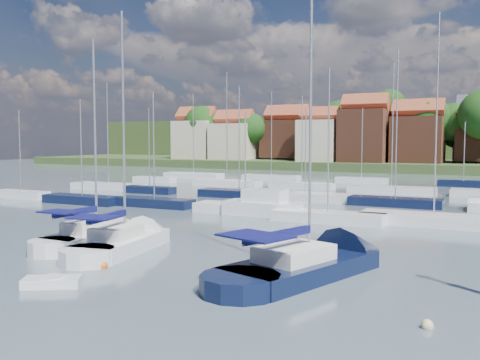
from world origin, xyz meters
The scene contains 12 objects.
ground centered at (0.00, 40.00, 0.00)m, with size 260.00×260.00×0.00m, color #45565D.
sailboat_left centered at (-9.60, 4.56, 0.36)m, with size 2.91×10.01×13.59m.
sailboat_centre centered at (-7.10, 4.18, 0.36)m, with size 4.58×11.30×14.95m.
sailboat_navy centered at (4.99, 3.78, 0.35)m, with size 7.31×13.43×17.94m.
tender centered at (-4.78, -4.41, 0.20)m, with size 2.68×2.23×0.53m.
buoy_c centered at (-5.10, -0.72, 0.00)m, with size 0.51×0.51×0.51m, color #D85914.
buoy_d centered at (3.02, -2.79, 0.00)m, with size 0.44×0.44×0.44m, color #D85914.
buoy_e centered at (3.44, 6.78, 0.00)m, with size 0.44×0.44×0.44m, color #D85914.
buoy_f centered at (10.66, -2.55, 0.00)m, with size 0.42×0.42×0.42m, color beige.
buoy_g centered at (2.09, -1.70, 0.00)m, with size 0.43×0.43×0.43m, color #D85914.
marina_field centered at (1.91, 35.15, 0.43)m, with size 79.62×41.41×15.93m.
far_shore_town centered at (2.23, 132.67, 4.61)m, with size 212.46×90.00×22.27m.
Camera 1 is at (12.84, -21.36, 6.44)m, focal length 40.00 mm.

